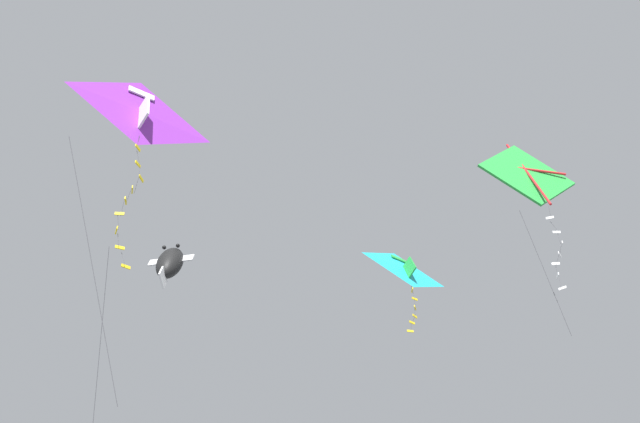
{
  "coord_description": "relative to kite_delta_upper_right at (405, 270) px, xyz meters",
  "views": [
    {
      "loc": [
        -10.59,
        -17.0,
        18.2
      ],
      "look_at": [
        1.79,
        -1.42,
        35.08
      ],
      "focal_mm": 63.39,
      "sensor_mm": 36.0,
      "label": 1
    }
  ],
  "objects": [
    {
      "name": "kite_delta_mid_left",
      "position": [
        -9.74,
        -3.02,
        -2.64
      ],
      "size": [
        2.22,
        1.4,
        6.51
      ],
      "rotation": [
        0.16,
        0.0,
        3.03
      ],
      "color": "purple"
    },
    {
      "name": "kite_fish_low_drifter",
      "position": [
        -6.34,
        1.32,
        -2.04
      ],
      "size": [
        2.45,
        1.89,
        6.61
      ],
      "rotation": [
        0.46,
        0.0,
        2.26
      ],
      "color": "black"
    },
    {
      "name": "kite_delta_upper_right",
      "position": [
        0.0,
        0.0,
        0.0
      ],
      "size": [
        1.98,
        0.86,
        2.76
      ],
      "rotation": [
        0.43,
        0.0,
        3.05
      ],
      "color": "#1EB2C6"
    },
    {
      "name": "kite_diamond_highest",
      "position": [
        -0.82,
        -5.11,
        -0.7
      ],
      "size": [
        2.33,
        1.17,
        5.69
      ],
      "rotation": [
        0.38,
        0.0,
        3.03
      ],
      "color": "green"
    }
  ]
}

